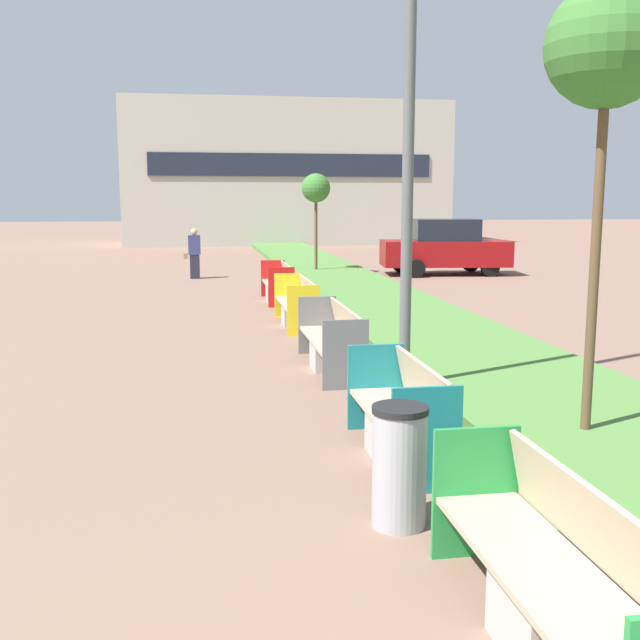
% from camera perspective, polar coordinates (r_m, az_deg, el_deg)
% --- Properties ---
extents(planter_grass_strip, '(2.80, 120.00, 0.18)m').
position_cam_1_polar(planter_grass_strip, '(13.05, 9.63, -1.58)').
color(planter_grass_strip, '#4C7A38').
rests_on(planter_grass_strip, ground).
extents(building_backdrop, '(17.94, 7.16, 7.85)m').
position_cam_1_polar(building_backdrop, '(44.11, -2.70, 11.01)').
color(building_backdrop, '#B2AD9E').
rests_on(building_backdrop, ground).
extents(bench_green_frame, '(0.65, 2.40, 0.94)m').
position_cam_1_polar(bench_green_frame, '(4.55, 17.80, -19.01)').
color(bench_green_frame, '#ADA8A0').
rests_on(bench_green_frame, ground).
extents(bench_teal_frame, '(0.65, 1.91, 0.94)m').
position_cam_1_polar(bench_teal_frame, '(7.39, 6.20, -7.64)').
color(bench_teal_frame, '#ADA8A0').
rests_on(bench_teal_frame, ground).
extents(bench_grey_frame, '(0.65, 2.46, 0.94)m').
position_cam_1_polar(bench_grey_frame, '(11.05, 0.96, -1.87)').
color(bench_grey_frame, '#ADA8A0').
rests_on(bench_grey_frame, ground).
extents(bench_yellow_frame, '(0.65, 2.34, 0.94)m').
position_cam_1_polar(bench_yellow_frame, '(14.91, -1.71, 0.99)').
color(bench_yellow_frame, '#ADA8A0').
rests_on(bench_yellow_frame, ground).
extents(bench_red_frame, '(0.65, 2.11, 0.94)m').
position_cam_1_polar(bench_red_frame, '(18.51, -3.18, 2.55)').
color(bench_red_frame, '#ADA8A0').
rests_on(bench_red_frame, ground).
extents(litter_bin, '(0.43, 0.43, 0.95)m').
position_cam_1_polar(litter_bin, '(5.86, 6.06, -11.00)').
color(litter_bin, '#9EA0A5').
rests_on(litter_bin, ground).
extents(street_lamp_post, '(0.24, 0.44, 8.30)m').
position_cam_1_polar(street_lamp_post, '(9.49, 6.92, 21.55)').
color(street_lamp_post, '#56595B').
rests_on(street_lamp_post, ground).
extents(sapling_tree_near, '(1.18, 1.18, 4.52)m').
position_cam_1_polar(sapling_tree_near, '(7.97, 21.04, 18.64)').
color(sapling_tree_near, brown).
rests_on(sapling_tree_near, ground).
extents(sapling_tree_far, '(0.96, 0.96, 3.35)m').
position_cam_1_polar(sapling_tree_far, '(25.10, -0.31, 9.92)').
color(sapling_tree_far, brown).
rests_on(sapling_tree_far, ground).
extents(pedestrian_walking, '(0.53, 0.24, 1.59)m').
position_cam_1_polar(pedestrian_walking, '(24.18, -9.56, 5.02)').
color(pedestrian_walking, '#232633').
rests_on(pedestrian_walking, ground).
extents(parked_car_distant, '(4.38, 2.26, 1.86)m').
position_cam_1_polar(parked_car_distant, '(25.51, 9.49, 5.48)').
color(parked_car_distant, maroon).
rests_on(parked_car_distant, ground).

